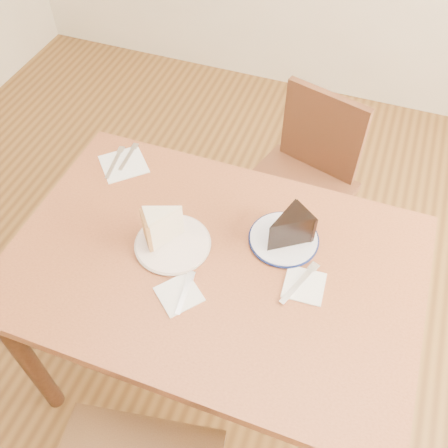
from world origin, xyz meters
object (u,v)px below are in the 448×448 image
Objects in this scene: table at (214,280)px; plate_cream at (173,244)px; plate_navy at (284,239)px; chocolate_cake at (286,231)px; carrot_cake at (166,225)px; chair_far at (300,183)px.

plate_cream reaches higher than table.
plate_navy is 1.58× the size of chocolate_cake.
table is 5.51× the size of plate_cream.
plate_cream is at bearing 18.78° from carrot_cake.
carrot_cake is 0.85× the size of chocolate_cake.
carrot_cake is (-0.33, -0.12, 0.06)m from plate_navy.
table is at bearing 96.62° from chair_far.
chair_far is 0.77m from plate_cream.
chair_far is 6.44× the size of chocolate_cake.
table is 5.92× the size of plate_navy.
table is 0.23m from carrot_cake.
carrot_cake is (-0.16, 0.03, 0.17)m from table.
plate_navy reaches higher than table.
chair_far is at bearing 95.50° from plate_navy.
chocolate_cake reaches higher than table.
chocolate_cake is at bearing 67.52° from carrot_cake.
chair_far reaches higher than plate_navy.
chair_far is 0.61m from plate_navy.
chair_far is 3.79× the size of plate_cream.
plate_cream is 1.08× the size of plate_navy.
table is at bearing -139.41° from plate_navy.
plate_navy is 0.06m from chocolate_cake.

